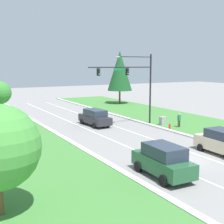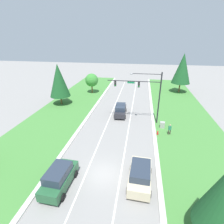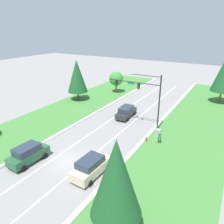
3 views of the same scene
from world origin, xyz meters
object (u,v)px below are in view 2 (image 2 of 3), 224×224
Objects in this scene: charcoal_suv at (120,110)px; conifer_mid_left_tree at (59,80)px; oak_near_left_tree at (92,80)px; traffic_signal_mast at (145,90)px; conifer_far_right_tree at (182,69)px; forest_suv at (59,178)px; utility_cabinet at (162,125)px; pedestrian at (170,129)px; fire_hydrant at (158,133)px; champagne_suv at (140,175)px.

charcoal_suv is 13.95m from conifer_mid_left_tree.
conifer_mid_left_tree is at bearing -116.55° from oak_near_left_tree.
traffic_signal_mast is at bearing -33.10° from charcoal_suv.
conifer_far_right_tree is at bearing 64.16° from traffic_signal_mast.
traffic_signal_mast reaches higher than forest_suv.
conifer_far_right_tree reaches higher than charcoal_suv.
forest_suv reaches higher than charcoal_suv.
conifer_mid_left_tree is at bearing -153.55° from conifer_far_right_tree.
traffic_signal_mast is at bearing 152.15° from utility_cabinet.
pedestrian is (0.82, -1.93, 0.41)m from utility_cabinet.
utility_cabinet is 1.50× the size of fire_hydrant.
traffic_signal_mast is at bearing -115.84° from conifer_far_right_tree.
traffic_signal_mast is 17.83m from conifer_mid_left_tree.
conifer_mid_left_tree is (-19.08, 9.56, 4.73)m from fire_hydrant.
oak_near_left_tree reaches higher than utility_cabinet.
charcoal_suv is 1.08× the size of forest_suv.
fire_hydrant is at bearing -50.83° from oak_near_left_tree.
conifer_mid_left_tree is at bearing 162.26° from charcoal_suv.
traffic_signal_mast is 14.14m from champagne_suv.
charcoal_suv is 16.15m from champagne_suv.
conifer_mid_left_tree is (-19.92, 7.27, 4.55)m from utility_cabinet.
conifer_far_right_tree is (6.80, 22.43, 5.67)m from fire_hydrant.
conifer_far_right_tree reaches higher than pedestrian.
pedestrian is at bearing -23.93° from conifer_mid_left_tree.
pedestrian is 2.41× the size of fire_hydrant.
pedestrian is 0.18× the size of conifer_far_right_tree.
utility_cabinet is at bearing -81.36° from pedestrian.
conifer_mid_left_tree reaches higher than champagne_suv.
utility_cabinet is 2.44m from fire_hydrant.
forest_suv is 4.47× the size of utility_cabinet.
utility_cabinet is 0.62× the size of pedestrian.
utility_cabinet is 21.69m from conifer_mid_left_tree.
conifer_mid_left_tree reaches higher than oak_near_left_tree.
oak_near_left_tree is at bearing -61.57° from pedestrian.
charcoal_suv is at bearing 150.92° from utility_cabinet.
charcoal_suv reaches higher than pedestrian.
pedestrian is at bearing 70.25° from champagne_suv.
fire_hydrant is at bearing -48.16° from charcoal_suv.
conifer_far_right_tree reaches higher than forest_suv.
pedestrian is 0.34× the size of oak_near_left_tree.
oak_near_left_tree is at bearing -168.77° from conifer_far_right_tree.
utility_cabinet is at bearing -20.06° from conifer_mid_left_tree.
forest_suv is at bearing -164.94° from champagne_suv.
forest_suv is 0.96× the size of oak_near_left_tree.
forest_suv is 37.80m from conifer_far_right_tree.
conifer_far_right_tree is (8.98, 18.55, 0.45)m from traffic_signal_mast.
oak_near_left_tree is 0.59× the size of conifer_mid_left_tree.
fire_hydrant is 0.08× the size of conifer_mid_left_tree.
oak_near_left_tree is at bearing 116.56° from champagne_suv.
champagne_suv reaches higher than charcoal_suv.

